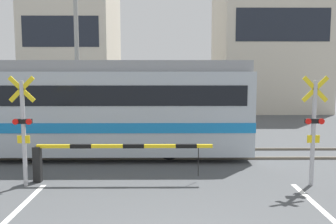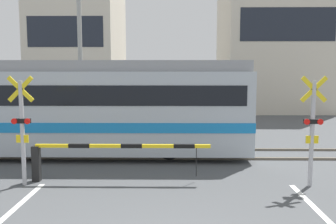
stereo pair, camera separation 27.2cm
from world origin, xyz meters
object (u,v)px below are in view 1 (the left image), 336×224
object	(u,v)px
crossing_barrier_far	(214,120)
pedestrian	(188,111)
crossing_barrier_near	(91,154)
commuter_train	(42,105)
crossing_signal_left	(23,126)
crossing_signal_right	(314,126)

from	to	relation	value
crossing_barrier_far	pedestrian	xyz separation A→B (m)	(-1.05, 1.83, 0.22)
crossing_barrier_near	pedestrian	distance (m)	8.88
commuter_train	crossing_barrier_near	bearing A→B (deg)	-54.06
crossing_barrier_far	pedestrian	distance (m)	2.12
crossing_signal_left	crossing_signal_right	xyz separation A→B (m)	(7.47, 0.00, 0.00)
commuter_train	pedestrian	bearing A→B (deg)	43.36
crossing_barrier_far	pedestrian	size ratio (longest dim) A/B	2.80
crossing_barrier_near	commuter_train	bearing A→B (deg)	125.94
crossing_barrier_far	crossing_barrier_near	bearing A→B (deg)	-122.68
commuter_train	pedestrian	size ratio (longest dim) A/B	8.35
crossing_barrier_near	crossing_signal_right	world-z (taller)	crossing_signal_right
crossing_barrier_near	pedestrian	world-z (taller)	pedestrian
crossing_barrier_far	crossing_signal_left	bearing A→B (deg)	-130.39
commuter_train	pedestrian	distance (m)	7.50
commuter_train	pedestrian	world-z (taller)	commuter_train
crossing_signal_left	crossing_barrier_near	bearing A→B (deg)	11.91
crossing_signal_right	pedestrian	distance (m)	9.09
crossing_barrier_near	crossing_signal_right	xyz separation A→B (m)	(5.82, -0.35, 0.80)
crossing_barrier_far	crossing_signal_left	distance (m)	9.01
crossing_barrier_near	crossing_signal_left	world-z (taller)	crossing_signal_left
pedestrian	crossing_barrier_near	bearing A→B (deg)	-110.54
crossing_barrier_far	pedestrian	bearing A→B (deg)	119.80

